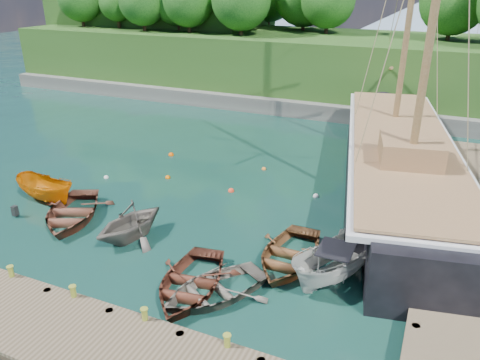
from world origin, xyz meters
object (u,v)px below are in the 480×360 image
at_px(rowboat_2, 190,290).
at_px(schooner, 398,166).
at_px(motorboat_orange, 48,201).
at_px(cabin_boat_white, 333,280).
at_px(rowboat_4, 288,262).
at_px(rowboat_3, 214,296).
at_px(rowboat_1, 131,238).
at_px(rowboat_0, 72,219).

bearing_deg(rowboat_2, schooner, 56.51).
xyz_separation_m(motorboat_orange, cabin_boat_white, (15.62, -0.84, 0.00)).
xyz_separation_m(rowboat_2, motorboat_orange, (-10.77, 3.70, 0.00)).
bearing_deg(rowboat_4, cabin_boat_white, -13.10).
xyz_separation_m(rowboat_2, schooner, (5.92, 13.17, 1.24)).
distance_m(rowboat_3, rowboat_4, 3.77).
bearing_deg(rowboat_4, motorboat_orange, 179.07).
relative_size(rowboat_1, schooner, 0.12).
bearing_deg(schooner, motorboat_orange, -161.58).
bearing_deg(rowboat_0, rowboat_2, -42.94).
xyz_separation_m(rowboat_3, rowboat_4, (1.83, 3.29, 0.00)).
xyz_separation_m(rowboat_0, motorboat_orange, (-2.64, 1.07, 0.00)).
distance_m(rowboat_2, motorboat_orange, 11.39).
xyz_separation_m(rowboat_4, schooner, (3.10, 9.82, 1.24)).
xyz_separation_m(rowboat_1, rowboat_2, (4.42, -2.35, 0.00)).
bearing_deg(rowboat_3, rowboat_2, -144.78).
relative_size(rowboat_1, motorboat_orange, 0.90).
bearing_deg(rowboat_4, rowboat_3, -118.59).
relative_size(rowboat_2, rowboat_4, 0.99).
relative_size(rowboat_4, schooner, 0.16).
bearing_deg(rowboat_1, motorboat_orange, -178.54).
bearing_deg(rowboat_1, cabin_boat_white, 16.57).
bearing_deg(rowboat_1, rowboat_3, -9.54).
height_order(rowboat_3, schooner, schooner).
bearing_deg(rowboat_4, rowboat_0, -175.67).
bearing_deg(rowboat_0, rowboat_3, -40.77).
height_order(rowboat_0, motorboat_orange, motorboat_orange).
distance_m(rowboat_4, schooner, 10.37).
distance_m(rowboat_1, schooner, 15.02).
bearing_deg(rowboat_0, rowboat_1, -29.29).
bearing_deg(cabin_boat_white, rowboat_4, -169.83).
bearing_deg(rowboat_3, rowboat_4, 92.63).
xyz_separation_m(rowboat_0, rowboat_1, (3.72, -0.27, 0.00)).
distance_m(rowboat_3, cabin_boat_white, 4.77).
bearing_deg(rowboat_2, rowboat_4, 40.65).
distance_m(rowboat_2, cabin_boat_white, 5.63).
relative_size(rowboat_1, rowboat_2, 0.78).
xyz_separation_m(rowboat_3, motorboat_orange, (-11.76, 3.64, 0.00)).
relative_size(rowboat_2, schooner, 0.16).
bearing_deg(schooner, rowboat_0, -154.28).
distance_m(rowboat_1, cabin_boat_white, 9.28).
height_order(motorboat_orange, cabin_boat_white, cabin_boat_white).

